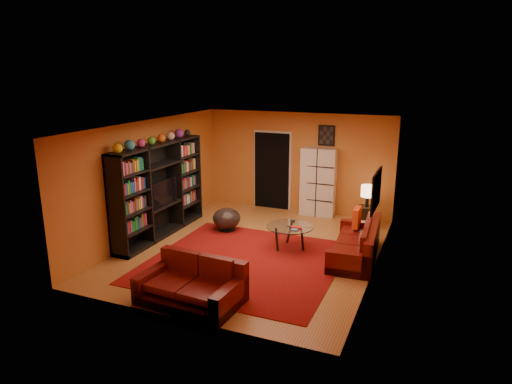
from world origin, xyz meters
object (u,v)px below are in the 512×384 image
at_px(bowl_chair, 227,219).
at_px(side_table, 366,217).
at_px(storage_cabinet, 318,182).
at_px(tv, 159,193).
at_px(loveseat, 193,284).
at_px(sofa, 359,244).
at_px(table_lamp, 368,192).
at_px(entertainment_unit, 159,190).
at_px(coffee_table, 290,228).

xyz_separation_m(bowl_chair, side_table, (2.97, 1.51, -0.04)).
distance_m(storage_cabinet, bowl_chair, 2.64).
bearing_deg(tv, bowl_chair, -53.35).
bearing_deg(loveseat, sofa, -34.17).
bearing_deg(table_lamp, loveseat, -112.79).
distance_m(entertainment_unit, bowl_chair, 1.68).
bearing_deg(table_lamp, side_table, 180.00).
height_order(coffee_table, side_table, same).
height_order(sofa, bowl_chair, sofa).
bearing_deg(side_table, bowl_chair, -153.16).
bearing_deg(coffee_table, bowl_chair, 163.65).
height_order(tv, side_table, tv).
height_order(sofa, side_table, sofa).
height_order(sofa, storage_cabinet, storage_cabinet).
xyz_separation_m(tv, loveseat, (2.19, -2.34, -0.73)).
height_order(bowl_chair, table_lamp, table_lamp).
distance_m(tv, sofa, 4.44).
relative_size(side_table, table_lamp, 0.95).
bearing_deg(loveseat, storage_cabinet, -3.50).
xyz_separation_m(storage_cabinet, bowl_chair, (-1.65, -1.98, -0.59)).
height_order(coffee_table, bowl_chair, bowl_chair).
distance_m(sofa, coffee_table, 1.45).
xyz_separation_m(coffee_table, side_table, (1.26, 2.01, -0.20)).
distance_m(entertainment_unit, side_table, 4.89).
bearing_deg(entertainment_unit, bowl_chair, 33.14).
bearing_deg(coffee_table, loveseat, -105.05).
bearing_deg(entertainment_unit, side_table, 28.80).
bearing_deg(storage_cabinet, bowl_chair, -132.09).
bearing_deg(bowl_chair, coffee_table, -16.35).
distance_m(bowl_chair, table_lamp, 3.38).
bearing_deg(side_table, tv, -150.11).
bearing_deg(sofa, tv, -178.08).
relative_size(bowl_chair, table_lamp, 1.24).
bearing_deg(sofa, loveseat, -131.91).
bearing_deg(tv, table_lamp, -60.11).
relative_size(sofa, table_lamp, 4.00).
bearing_deg(coffee_table, side_table, 57.96).
height_order(entertainment_unit, table_lamp, entertainment_unit).
distance_m(coffee_table, table_lamp, 2.41).
distance_m(entertainment_unit, table_lamp, 4.83).
height_order(loveseat, coffee_table, loveseat).
xyz_separation_m(storage_cabinet, table_lamp, (1.33, -0.48, -0.00)).
bearing_deg(table_lamp, tv, -150.11).
xyz_separation_m(loveseat, coffee_table, (0.73, 2.73, 0.17)).
distance_m(tv, storage_cabinet, 4.05).
relative_size(storage_cabinet, side_table, 3.50).
bearing_deg(table_lamp, coffee_table, -122.04).
xyz_separation_m(sofa, side_table, (-0.18, 1.95, -0.04)).
bearing_deg(bowl_chair, sofa, -8.04).
relative_size(tv, side_table, 2.01).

